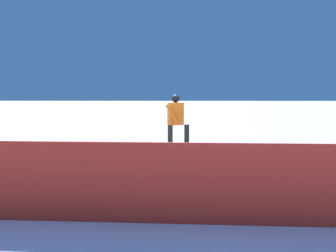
% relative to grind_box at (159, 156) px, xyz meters
% --- Properties ---
extents(ground_plane, '(120.00, 120.00, 0.00)m').
position_rel_grind_box_xyz_m(ground_plane, '(0.00, 0.00, -0.25)').
color(ground_plane, white).
extents(grind_box, '(7.42, 1.02, 0.54)m').
position_rel_grind_box_xyz_m(grind_box, '(0.00, 0.00, 0.00)').
color(grind_box, black).
rests_on(grind_box, ground_plane).
extents(snowboarder, '(1.45, 0.79, 1.43)m').
position_rel_grind_box_xyz_m(snowboarder, '(-0.49, 0.06, 1.06)').
color(snowboarder, green).
rests_on(snowboarder, grind_box).
extents(safety_fence, '(10.51, 0.64, 1.30)m').
position_rel_grind_box_xyz_m(safety_fence, '(0.00, 4.99, 0.40)').
color(safety_fence, red).
rests_on(safety_fence, ground_plane).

